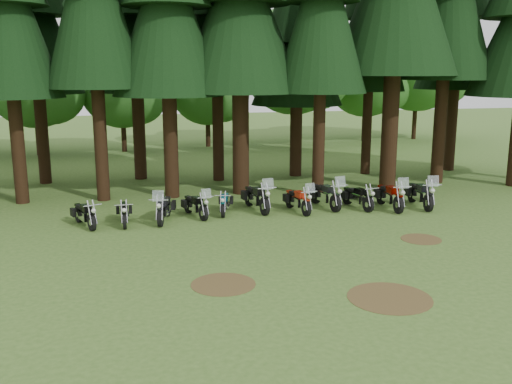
# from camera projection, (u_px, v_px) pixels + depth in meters

# --- Properties ---
(ground) EXTENTS (120.00, 120.00, 0.00)m
(ground) POSITION_uv_depth(u_px,v_px,m) (303.00, 254.00, 18.31)
(ground) COLOR #3B5F22
(ground) RESTS_ON ground
(pine_back_4) EXTENTS (4.94, 4.94, 13.78)m
(pine_back_4) POSITION_uv_depth(u_px,v_px,m) (298.00, 22.00, 30.09)
(pine_back_4) COLOR black
(pine_back_4) RESTS_ON ground
(decid_2) EXTENTS (6.72, 6.53, 8.40)m
(decid_2) POSITION_uv_depth(u_px,v_px,m) (38.00, 82.00, 38.27)
(decid_2) COLOR black
(decid_2) RESTS_ON ground
(decid_3) EXTENTS (6.12, 5.95, 7.65)m
(decid_3) POSITION_uv_depth(u_px,v_px,m) (126.00, 88.00, 40.06)
(decid_3) COLOR black
(decid_3) RESTS_ON ground
(decid_4) EXTENTS (5.93, 5.76, 7.41)m
(decid_4) POSITION_uv_depth(u_px,v_px,m) (211.00, 89.00, 42.72)
(decid_4) COLOR black
(decid_4) RESTS_ON ground
(decid_5) EXTENTS (8.45, 8.21, 10.56)m
(decid_5) POSITION_uv_depth(u_px,v_px,m) (299.00, 64.00, 43.35)
(decid_5) COLOR black
(decid_5) RESTS_ON ground
(decid_6) EXTENTS (7.06, 6.86, 8.82)m
(decid_6) POSITION_uv_depth(u_px,v_px,m) (371.00, 77.00, 46.36)
(decid_6) COLOR black
(decid_6) RESTS_ON ground
(decid_7) EXTENTS (8.44, 8.20, 10.55)m
(decid_7) POSITION_uv_depth(u_px,v_px,m) (423.00, 64.00, 47.07)
(decid_7) COLOR black
(decid_7) RESTS_ON ground
(dirt_patch_0) EXTENTS (1.80, 1.80, 0.01)m
(dirt_patch_0) POSITION_uv_depth(u_px,v_px,m) (223.00, 284.00, 15.69)
(dirt_patch_0) COLOR #4C3D1E
(dirt_patch_0) RESTS_ON ground
(dirt_patch_1) EXTENTS (1.40, 1.40, 0.01)m
(dirt_patch_1) POSITION_uv_depth(u_px,v_px,m) (421.00, 239.00, 19.85)
(dirt_patch_1) COLOR #4C3D1E
(dirt_patch_1) RESTS_ON ground
(dirt_patch_2) EXTENTS (2.20, 2.20, 0.01)m
(dirt_patch_2) POSITION_uv_depth(u_px,v_px,m) (390.00, 298.00, 14.75)
(dirt_patch_2) COLOR #4C3D1E
(dirt_patch_2) RESTS_ON ground
(motorcycle_0) EXTENTS (0.88, 2.01, 0.86)m
(motorcycle_0) POSITION_uv_depth(u_px,v_px,m) (85.00, 215.00, 21.41)
(motorcycle_0) COLOR black
(motorcycle_0) RESTS_ON ground
(motorcycle_1) EXTENTS (0.29, 2.03, 0.83)m
(motorcycle_1) POSITION_uv_depth(u_px,v_px,m) (124.00, 213.00, 21.73)
(motorcycle_1) COLOR black
(motorcycle_1) RESTS_ON ground
(motorcycle_2) EXTENTS (0.88, 2.30, 1.46)m
(motorcycle_2) POSITION_uv_depth(u_px,v_px,m) (164.00, 209.00, 22.12)
(motorcycle_2) COLOR black
(motorcycle_2) RESTS_ON ground
(motorcycle_3) EXTENTS (0.85, 2.09, 1.33)m
(motorcycle_3) POSITION_uv_depth(u_px,v_px,m) (196.00, 206.00, 22.79)
(motorcycle_3) COLOR black
(motorcycle_3) RESTS_ON ground
(motorcycle_4) EXTENTS (0.68, 1.94, 0.81)m
(motorcycle_4) POSITION_uv_depth(u_px,v_px,m) (225.00, 203.00, 23.37)
(motorcycle_4) COLOR black
(motorcycle_4) RESTS_ON ground
(motorcycle_5) EXTENTS (0.66, 2.52, 1.58)m
(motorcycle_5) POSITION_uv_depth(u_px,v_px,m) (257.00, 198.00, 23.79)
(motorcycle_5) COLOR black
(motorcycle_5) RESTS_ON ground
(motorcycle_6) EXTENTS (0.59, 2.24, 1.41)m
(motorcycle_6) POSITION_uv_depth(u_px,v_px,m) (298.00, 201.00, 23.59)
(motorcycle_6) COLOR black
(motorcycle_6) RESTS_ON ground
(motorcycle_7) EXTENTS (0.69, 2.49, 1.56)m
(motorcycle_7) POSITION_uv_depth(u_px,v_px,m) (325.00, 196.00, 24.30)
(motorcycle_7) COLOR black
(motorcycle_7) RESTS_ON ground
(motorcycle_8) EXTENTS (0.55, 2.16, 0.88)m
(motorcycle_8) POSITION_uv_depth(u_px,v_px,m) (357.00, 198.00, 24.23)
(motorcycle_8) COLOR black
(motorcycle_8) RESTS_ON ground
(motorcycle_9) EXTENTS (0.47, 2.48, 1.56)m
(motorcycle_9) POSITION_uv_depth(u_px,v_px,m) (390.00, 197.00, 24.10)
(motorcycle_9) COLOR black
(motorcycle_9) RESTS_ON ground
(motorcycle_10) EXTENTS (0.63, 2.53, 1.59)m
(motorcycle_10) POSITION_uv_depth(u_px,v_px,m) (420.00, 195.00, 24.44)
(motorcycle_10) COLOR black
(motorcycle_10) RESTS_ON ground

